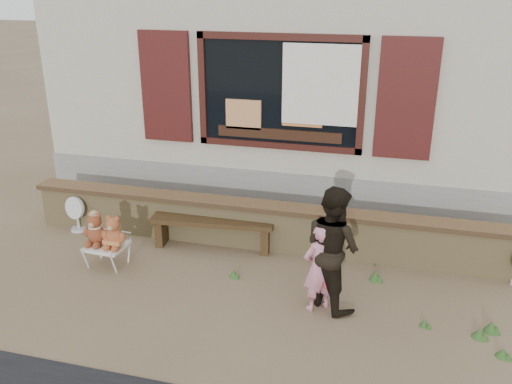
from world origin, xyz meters
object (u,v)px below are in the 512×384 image
(adult, at_px, (332,248))
(teddy_bear_left, at_px, (96,228))
(teddy_bear_right, at_px, (114,231))
(child, at_px, (319,267))
(folding_chair, at_px, (107,247))
(bench, at_px, (213,226))

(adult, bearing_deg, teddy_bear_left, 36.16)
(teddy_bear_right, relative_size, child, 0.41)
(teddy_bear_left, xyz_separation_m, adult, (3.15, -0.16, 0.21))
(teddy_bear_left, xyz_separation_m, child, (3.02, -0.30, 0.00))
(folding_chair, bearing_deg, teddy_bear_right, -0.00)
(folding_chair, bearing_deg, child, -2.66)
(bench, height_order, folding_chair, bench)
(teddy_bear_left, height_order, adult, adult)
(bench, xyz_separation_m, teddy_bear_right, (-1.06, -0.88, 0.21))
(teddy_bear_left, bearing_deg, adult, 0.15)
(teddy_bear_left, xyz_separation_m, teddy_bear_right, (0.28, -0.02, -0.00))
(folding_chair, distance_m, child, 2.91)
(teddy_bear_right, bearing_deg, child, -2.80)
(bench, relative_size, adult, 1.19)
(bench, xyz_separation_m, teddy_bear_left, (-1.33, -0.87, 0.21))
(bench, bearing_deg, teddy_bear_left, -152.60)
(teddy_bear_left, relative_size, teddy_bear_right, 1.02)
(folding_chair, distance_m, teddy_bear_left, 0.29)
(bench, xyz_separation_m, folding_chair, (-1.20, -0.87, -0.05))
(child, xyz_separation_m, adult, (0.13, 0.14, 0.20))
(teddy_bear_right, xyz_separation_m, child, (2.75, -0.28, 0.01))
(folding_chair, bearing_deg, adult, 0.15)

